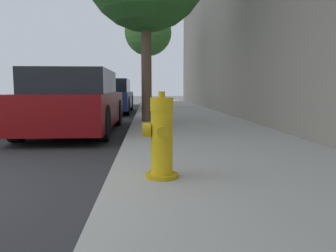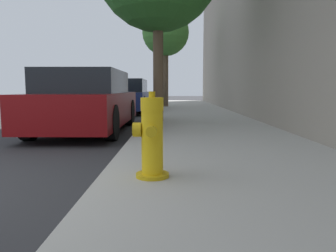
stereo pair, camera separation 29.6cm
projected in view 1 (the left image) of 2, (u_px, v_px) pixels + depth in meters
sidewalk_slab at (273, 193)px, 2.76m from camera, size 2.86×40.00×0.15m
fire_hydrant at (161, 139)px, 2.94m from camera, size 0.33×0.32×0.78m
parked_car_near at (75, 102)px, 7.07m from camera, size 1.72×4.24×1.34m
parked_car_mid at (108, 96)px, 12.91m from camera, size 1.81×4.37×1.32m
street_tree_far at (148, 33)px, 14.50m from camera, size 2.08×2.08×4.34m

